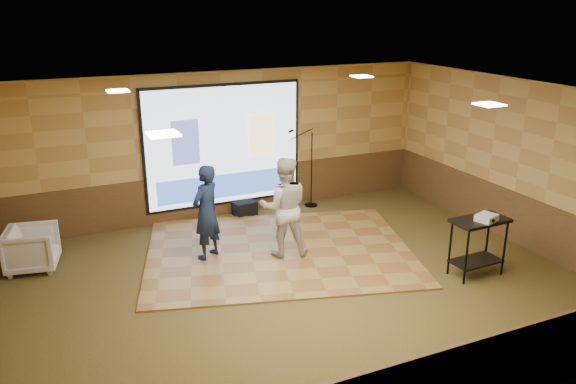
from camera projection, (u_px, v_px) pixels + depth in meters
name	position (u px, v px, depth m)	size (l,w,h in m)	color
ground	(294.00, 285.00, 8.95)	(9.00, 9.00, 0.00)	#313A1A
room_shell	(294.00, 158.00, 8.28)	(9.04, 7.04, 3.02)	tan
wainscot_back	(225.00, 192.00, 11.81)	(9.00, 0.04, 0.95)	#4D3419
wainscot_right	(511.00, 216.00, 10.53)	(0.04, 7.00, 0.95)	#4D3419
projector_screen	(224.00, 147.00, 11.45)	(3.32, 0.06, 2.52)	black
downlight_nw	(118.00, 91.00, 8.71)	(0.32, 0.32, 0.02)	#FFEABF
downlight_ne	(362.00, 76.00, 10.41)	(0.32, 0.32, 0.02)	#FFEABF
downlight_sw	(163.00, 134.00, 5.85)	(0.32, 0.32, 0.02)	#FFEABF
downlight_se	(489.00, 104.00, 7.55)	(0.32, 0.32, 0.02)	#FFEABF
dance_floor	(279.00, 251.00, 10.12)	(4.68, 3.57, 0.03)	olive
player_left	(206.00, 212.00, 9.60)	(0.61, 0.40, 1.67)	#121D39
player_right	(284.00, 207.00, 9.69)	(0.86, 0.67, 1.77)	beige
av_table	(479.00, 236.00, 9.07)	(0.93, 0.49, 0.98)	black
projector	(486.00, 218.00, 8.90)	(0.32, 0.26, 0.11)	silver
mic_stand	(309.00, 185.00, 12.27)	(0.69, 0.28, 1.77)	black
banquet_chair	(32.00, 249.00, 9.38)	(0.78, 0.81, 0.73)	gray
duffel_bag	(245.00, 208.00, 11.85)	(0.47, 0.31, 0.29)	black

